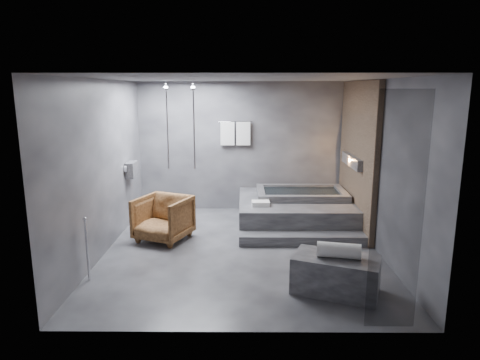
{
  "coord_description": "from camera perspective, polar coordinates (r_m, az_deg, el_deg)",
  "views": [
    {
      "loc": [
        0.02,
        -6.79,
        2.65
      ],
      "look_at": [
        -0.03,
        0.3,
        1.13
      ],
      "focal_mm": 32.0,
      "sensor_mm": 36.0,
      "label": 1
    }
  ],
  "objects": [
    {
      "name": "driftwood_chair",
      "position": [
        7.73,
        -10.21,
        -5.05
      ],
      "size": [
        1.11,
        1.13,
        0.79
      ],
      "primitive_type": "imported",
      "rotation": [
        0.0,
        0.0,
        -0.39
      ],
      "color": "#402410",
      "rests_on": "ground"
    },
    {
      "name": "tub_deck",
      "position": [
        8.64,
        7.28,
        -4.12
      ],
      "size": [
        2.2,
        2.0,
        0.5
      ],
      "primitive_type": "cube",
      "color": "#303032",
      "rests_on": "ground"
    },
    {
      "name": "deck_towel",
      "position": [
        8.02,
        2.77,
        -3.13
      ],
      "size": [
        0.33,
        0.25,
        0.09
      ],
      "primitive_type": "cube",
      "rotation": [
        0.0,
        0.0,
        0.03
      ],
      "color": "white",
      "rests_on": "tub_deck"
    },
    {
      "name": "tub_step",
      "position": [
        7.58,
        8.29,
        -7.77
      ],
      "size": [
        2.2,
        0.36,
        0.18
      ],
      "primitive_type": "cube",
      "color": "#303032",
      "rests_on": "ground"
    },
    {
      "name": "concrete_bench",
      "position": [
        5.91,
        12.64,
        -12.21
      ],
      "size": [
        1.24,
        0.96,
        0.49
      ],
      "primitive_type": "cube",
      "rotation": [
        0.0,
        0.0,
        -0.38
      ],
      "color": "#343437",
      "rests_on": "ground"
    },
    {
      "name": "rolled_towel",
      "position": [
        5.76,
        13.02,
        -9.13
      ],
      "size": [
        0.59,
        0.31,
        0.2
      ],
      "primitive_type": "cylinder",
      "rotation": [
        0.0,
        1.57,
        -0.21
      ],
      "color": "white",
      "rests_on": "concrete_bench"
    },
    {
      "name": "room",
      "position": [
        7.1,
        3.47,
        4.65
      ],
      "size": [
        5.0,
        5.04,
        2.82
      ],
      "color": "#2B2B2D",
      "rests_on": "ground"
    }
  ]
}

